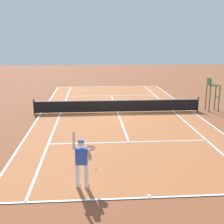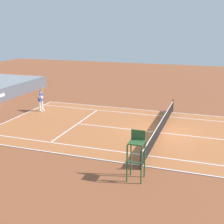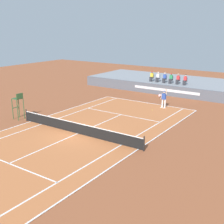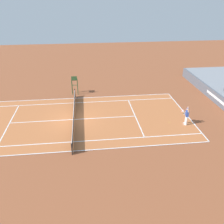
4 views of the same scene
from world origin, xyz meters
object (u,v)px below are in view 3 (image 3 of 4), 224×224
at_px(spectator_seated_3, 171,79).
at_px(tennis_player, 164,99).
at_px(spectator_seated_1, 158,77).
at_px(spectator_seated_5, 185,80).
at_px(spectator_seated_2, 164,78).
at_px(spectator_seated_4, 178,79).
at_px(umpire_chair, 18,103).
at_px(tennis_ball, 152,110).
at_px(spectator_seated_0, 152,77).

height_order(spectator_seated_3, tennis_player, spectator_seated_3).
xyz_separation_m(spectator_seated_1, spectator_seated_5, (3.65, 0.00, 0.00)).
height_order(spectator_seated_2, spectator_seated_4, same).
height_order(spectator_seated_4, umpire_chair, spectator_seated_4).
height_order(tennis_player, tennis_ball, tennis_player).
distance_m(spectator_seated_1, umpire_chair, 18.68).
xyz_separation_m(spectator_seated_4, tennis_ball, (0.87, -8.45, -1.85)).
bearing_deg(tennis_ball, spectator_seated_2, 107.50).
distance_m(tennis_player, tennis_ball, 1.82).
bearing_deg(spectator_seated_2, spectator_seated_3, 0.00).
distance_m(spectator_seated_5, tennis_ball, 8.65).
distance_m(spectator_seated_2, spectator_seated_4, 1.79).
bearing_deg(spectator_seated_4, tennis_ball, -84.13).
distance_m(spectator_seated_2, umpire_chair, 18.96).
relative_size(spectator_seated_0, spectator_seated_4, 1.00).
relative_size(spectator_seated_1, spectator_seated_4, 1.00).
bearing_deg(spectator_seated_2, tennis_player, -65.55).
distance_m(spectator_seated_2, spectator_seated_5, 2.71).
distance_m(spectator_seated_0, spectator_seated_1, 0.89).
xyz_separation_m(spectator_seated_2, umpire_chair, (-6.05, -17.97, -0.33)).
distance_m(spectator_seated_0, spectator_seated_4, 3.62).
distance_m(spectator_seated_3, spectator_seated_4, 0.93).
bearing_deg(spectator_seated_0, spectator_seated_3, 0.00).
distance_m(spectator_seated_0, spectator_seated_5, 4.53).
xyz_separation_m(spectator_seated_2, spectator_seated_4, (1.79, 0.00, 0.00)).
bearing_deg(spectator_seated_5, umpire_chair, -115.99).
distance_m(spectator_seated_4, umpire_chair, 19.61).
xyz_separation_m(spectator_seated_1, umpire_chair, (-5.11, -17.97, -0.33)).
bearing_deg(spectator_seated_1, spectator_seated_2, 0.00).
relative_size(spectator_seated_4, tennis_ball, 18.60).
bearing_deg(spectator_seated_1, spectator_seated_0, 180.00).
height_order(spectator_seated_0, umpire_chair, spectator_seated_0).
xyz_separation_m(spectator_seated_4, spectator_seated_5, (0.92, 0.00, 0.00)).
xyz_separation_m(spectator_seated_1, tennis_player, (4.11, -6.98, -0.89)).
height_order(spectator_seated_4, tennis_ball, spectator_seated_4).
bearing_deg(spectator_seated_2, spectator_seated_0, 180.00).
bearing_deg(spectator_seated_4, spectator_seated_2, 180.00).
height_order(spectator_seated_5, umpire_chair, spectator_seated_5).
relative_size(tennis_ball, umpire_chair, 0.03).
height_order(spectator_seated_1, spectator_seated_5, same).
xyz_separation_m(spectator_seated_0, spectator_seated_1, (0.89, 0.00, 0.00)).
bearing_deg(spectator_seated_1, tennis_ball, -66.91).
xyz_separation_m(tennis_ball, umpire_chair, (-8.71, -9.52, 1.52)).
xyz_separation_m(spectator_seated_5, tennis_player, (0.47, -6.98, -0.89)).
xyz_separation_m(spectator_seated_2, spectator_seated_3, (0.86, 0.00, 0.00)).
relative_size(tennis_player, umpire_chair, 0.85).
bearing_deg(umpire_chair, spectator_seated_3, 68.96).
distance_m(spectator_seated_2, spectator_seated_3, 0.86).
bearing_deg(spectator_seated_5, tennis_ball, -90.31).
bearing_deg(spectator_seated_1, spectator_seated_5, 0.00).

